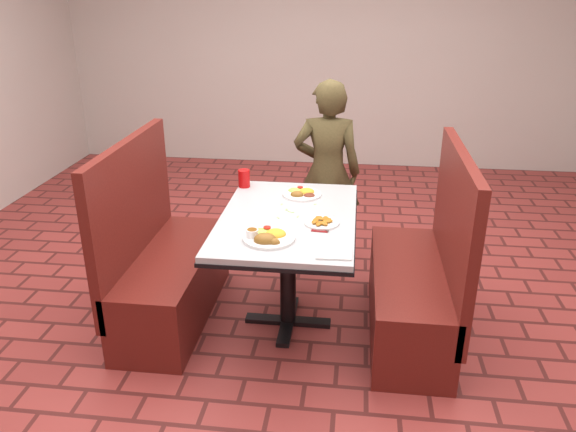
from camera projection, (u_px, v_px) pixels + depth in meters
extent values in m
plane|color=#9B3733|center=(288.00, 323.00, 3.63)|extent=(7.00, 7.00, 0.00)
cube|color=silver|center=(327.00, 43.00, 6.30)|extent=(6.00, 0.04, 2.80)
cube|color=#B5B8BA|center=(288.00, 219.00, 3.35)|extent=(0.80, 1.20, 0.03)
cube|color=black|center=(288.00, 223.00, 3.36)|extent=(0.81, 1.21, 0.02)
cylinder|color=black|center=(288.00, 274.00, 3.50)|extent=(0.10, 0.10, 0.69)
cube|color=black|center=(288.00, 321.00, 3.63)|extent=(0.55, 0.08, 0.03)
cube|color=black|center=(288.00, 321.00, 3.63)|extent=(0.08, 0.55, 0.03)
cube|color=maroon|center=(173.00, 285.00, 3.63)|extent=(0.45, 1.20, 0.45)
cube|color=maroon|center=(133.00, 216.00, 3.47)|extent=(0.06, 1.20, 0.95)
cube|color=maroon|center=(408.00, 300.00, 3.46)|extent=(0.45, 1.20, 0.45)
cube|color=maroon|center=(454.00, 232.00, 3.25)|extent=(0.06, 1.20, 0.95)
imported|color=brown|center=(327.00, 172.00, 4.26)|extent=(0.52, 0.34, 1.41)
cylinder|color=white|center=(269.00, 238.00, 3.04)|extent=(0.28, 0.28, 0.02)
ellipsoid|color=gold|center=(276.00, 230.00, 3.05)|extent=(0.12, 0.12, 0.05)
ellipsoid|color=#9CD053|center=(261.00, 229.00, 3.08)|extent=(0.12, 0.09, 0.04)
cylinder|color=red|center=(267.00, 228.00, 3.09)|extent=(0.04, 0.04, 0.01)
ellipsoid|color=#966426|center=(265.00, 235.00, 2.97)|extent=(0.12, 0.09, 0.07)
ellipsoid|color=#966426|center=(274.00, 239.00, 2.95)|extent=(0.07, 0.05, 0.04)
cylinder|color=white|center=(252.00, 233.00, 3.03)|extent=(0.07, 0.07, 0.04)
cylinder|color=brown|center=(252.00, 230.00, 3.02)|extent=(0.05, 0.05, 0.01)
cylinder|color=white|center=(302.00, 194.00, 3.66)|extent=(0.25, 0.25, 0.01)
ellipsoid|color=gold|center=(307.00, 189.00, 3.68)|extent=(0.10, 0.10, 0.05)
ellipsoid|color=#9CD053|center=(296.00, 188.00, 3.70)|extent=(0.10, 0.08, 0.03)
cylinder|color=red|center=(300.00, 187.00, 3.71)|extent=(0.04, 0.04, 0.01)
ellipsoid|color=maroon|center=(309.00, 194.00, 3.62)|extent=(0.07, 0.07, 0.03)
ellipsoid|color=#966426|center=(297.00, 192.00, 3.61)|extent=(0.08, 0.06, 0.05)
cylinder|color=white|center=(322.00, 223.00, 3.23)|extent=(0.20, 0.20, 0.01)
cube|color=maroon|center=(321.00, 229.00, 3.17)|extent=(0.10, 0.10, 0.00)
cube|color=silver|center=(322.00, 227.00, 3.18)|extent=(0.09, 0.12, 0.00)
cylinder|color=red|center=(244.00, 178.00, 3.80)|extent=(0.08, 0.08, 0.12)
cube|color=silver|center=(334.00, 254.00, 2.87)|extent=(0.18, 0.14, 0.01)
cube|color=silver|center=(271.00, 240.00, 3.01)|extent=(0.07, 0.15, 0.00)
cube|color=silver|center=(267.00, 241.00, 3.00)|extent=(0.07, 0.15, 0.00)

